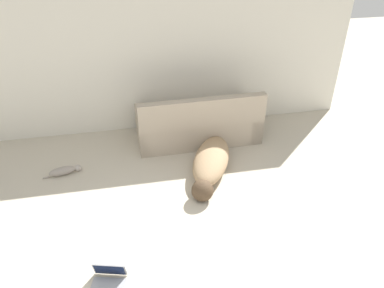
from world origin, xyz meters
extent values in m
cube|color=silver|center=(0.00, 3.79, 1.24)|extent=(6.68, 0.06, 2.48)
cube|color=tan|center=(0.58, 3.21, 0.22)|extent=(2.03, 0.85, 0.43)
cube|color=tan|center=(0.58, 2.86, 0.67)|extent=(2.02, 0.18, 0.47)
cube|color=tan|center=(1.48, 3.23, 0.29)|extent=(0.22, 0.81, 0.57)
cube|color=tan|center=(-0.33, 3.19, 0.29)|extent=(0.22, 0.81, 0.57)
ellipsoid|color=#A38460|center=(0.59, 2.30, 0.17)|extent=(0.95, 1.33, 0.34)
sphere|color=#493726|center=(0.31, 1.66, 0.15)|extent=(0.39, 0.39, 0.30)
cylinder|color=#A38460|center=(0.90, 3.01, 0.03)|extent=(0.18, 0.31, 0.06)
ellipsoid|color=gray|center=(-1.60, 2.59, 0.06)|extent=(0.41, 0.23, 0.12)
sphere|color=#A89E93|center=(-1.38, 2.64, 0.05)|extent=(0.12, 0.12, 0.10)
cylinder|color=gray|center=(-1.83, 2.54, 0.01)|extent=(0.10, 0.04, 0.02)
cube|color=gray|center=(-0.96, 0.49, 0.01)|extent=(0.39, 0.29, 0.02)
cube|color=gray|center=(-0.92, 0.62, 0.11)|extent=(0.36, 0.16, 0.20)
cube|color=#0F1938|center=(-0.92, 0.61, 0.11)|extent=(0.33, 0.14, 0.18)
camera|label=1|loc=(-0.57, -2.12, 3.37)|focal=35.00mm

